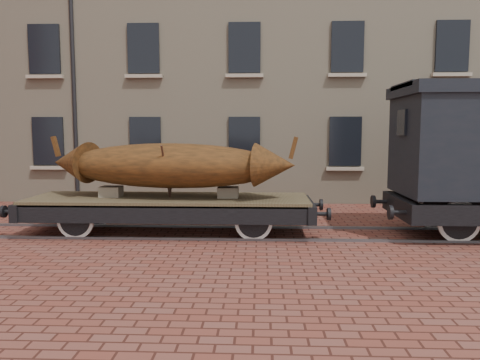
{
  "coord_description": "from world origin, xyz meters",
  "views": [
    {
      "loc": [
        -1.95,
        -11.44,
        2.56
      ],
      "look_at": [
        -2.46,
        0.5,
        1.3
      ],
      "focal_mm": 35.0,
      "sensor_mm": 36.0,
      "label": 1
    }
  ],
  "objects": [
    {
      "name": "ground",
      "position": [
        0.0,
        0.0,
        0.0
      ],
      "size": [
        90.0,
        90.0,
        0.0
      ],
      "primitive_type": "plane",
      "color": "brown"
    },
    {
      "name": "warehouse_cream",
      "position": [
        3.0,
        9.99,
        7.0
      ],
      "size": [
        40.0,
        10.19,
        14.0
      ],
      "color": "#BAAA8B",
      "rests_on": "ground"
    },
    {
      "name": "rail_track",
      "position": [
        0.0,
        0.0,
        0.03
      ],
      "size": [
        30.0,
        1.52,
        0.06
      ],
      "color": "#59595E",
      "rests_on": "ground"
    },
    {
      "name": "flatcar_wagon",
      "position": [
        -4.2,
        0.0,
        0.73
      ],
      "size": [
        7.78,
        2.11,
        1.17
      ],
      "color": "brown",
      "rests_on": "ground"
    },
    {
      "name": "iron_boat",
      "position": [
        -4.19,
        0.0,
        1.71
      ],
      "size": [
        6.28,
        2.43,
        1.52
      ],
      "color": "brown",
      "rests_on": "flatcar_wagon"
    }
  ]
}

